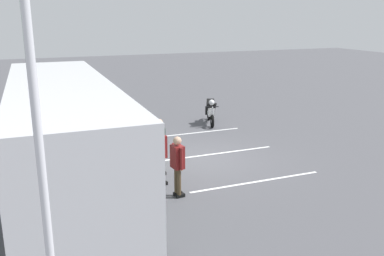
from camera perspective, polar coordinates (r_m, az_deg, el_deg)
The scene contains 12 objects.
ground_plane at distance 14.71m, azimuth 1.28°, elevation -4.29°, with size 80.00×80.00×0.00m, color #4C4C51.
tour_bus at distance 11.60m, azimuth -17.11°, elevation -1.82°, with size 10.04×2.68×3.25m.
spectator_far_left at distance 11.42m, azimuth -1.99°, elevation -4.59°, with size 0.58×0.34×1.75m.
spectator_left at distance 12.25m, azimuth -4.35°, elevation -3.09°, with size 0.58×0.36×1.79m.
spectator_centre at distance 13.04m, azimuth -4.47°, elevation -1.87°, with size 0.57×0.31×1.82m.
spectator_right at distance 14.00m, azimuth -6.82°, elevation -0.75°, with size 0.58×0.37×1.80m.
parked_motorcycle_silver at distance 13.37m, azimuth -9.32°, elevation -4.34°, with size 2.04×0.66×0.99m.
stunt_motorcycle at distance 19.32m, azimuth 2.56°, elevation 2.32°, with size 1.99×0.86×1.23m.
flagpole at distance 4.00m, azimuth -20.03°, elevation -3.67°, with size 0.78×0.36×7.43m.
bay_line_a at distance 12.95m, azimuth 8.84°, elevation -7.25°, with size 0.10×4.39×0.01m.
bay_line_b at distance 15.32m, azimuth 3.39°, elevation -3.51°, with size 0.10×4.48×0.01m.
bay_line_c at distance 17.84m, azimuth -0.53°, elevation -0.77°, with size 0.10×4.75×0.01m.
Camera 1 is at (-12.75, 5.46, 4.90)m, focal length 39.02 mm.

